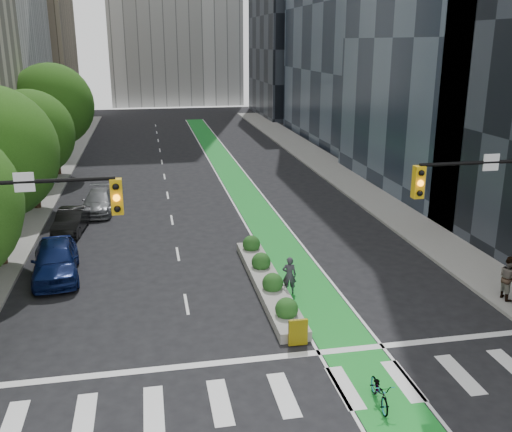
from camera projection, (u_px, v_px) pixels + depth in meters
name	position (u px, v px, depth m)	size (l,w,h in m)	color
ground	(276.00, 377.00, 18.71)	(160.00, 160.00, 0.00)	black
sidewalk_left	(33.00, 197.00, 40.01)	(3.60, 90.00, 0.15)	gray
sidewalk_right	(353.00, 182.00, 44.29)	(3.60, 90.00, 0.15)	gray
bike_lane_paint	(231.00, 174.00, 47.41)	(2.20, 70.00, 0.01)	#198A2A
building_tan_far	(11.00, 21.00, 73.22)	(14.00, 16.00, 26.00)	tan
building_dark_end	(307.00, 16.00, 82.05)	(14.00, 18.00, 28.00)	black
tree_midfar	(29.00, 134.00, 35.91)	(5.60, 5.60, 7.76)	black
tree_far	(52.00, 106.00, 45.08)	(6.60, 6.60, 9.00)	black
median_planter	(268.00, 280.00, 25.42)	(1.20, 10.26, 1.10)	gray
bicycle	(380.00, 391.00, 17.20)	(0.58, 1.67, 0.88)	gray
cyclist	(289.00, 275.00, 24.71)	(0.61, 0.40, 1.68)	#322F39
parked_car_left_near	(55.00, 260.00, 26.41)	(2.03, 5.04, 1.72)	#0C194C
parked_car_left_mid	(71.00, 221.00, 32.75)	(1.44, 4.12, 1.36)	black
parked_car_left_far	(99.00, 202.00, 36.65)	(1.92, 4.72, 1.37)	slate
pedestrian_near	(509.00, 278.00, 23.83)	(0.91, 0.71, 1.88)	gray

